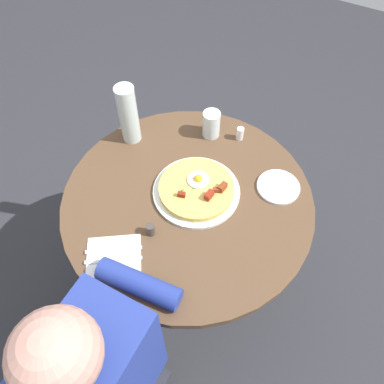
% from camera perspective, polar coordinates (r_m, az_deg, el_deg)
% --- Properties ---
extents(ground_plane, '(6.00, 6.00, 0.00)m').
position_cam_1_polar(ground_plane, '(1.99, -0.46, -12.91)').
color(ground_plane, '#2D2D33').
extents(dining_table, '(0.88, 0.88, 0.73)m').
position_cam_1_polar(dining_table, '(1.49, -0.60, -4.70)').
color(dining_table, brown).
rests_on(dining_table, ground_plane).
extents(pizza_plate, '(0.31, 0.31, 0.01)m').
position_cam_1_polar(pizza_plate, '(1.35, 0.66, 0.10)').
color(pizza_plate, silver).
rests_on(pizza_plate, dining_table).
extents(breakfast_pizza, '(0.26, 0.26, 0.05)m').
position_cam_1_polar(breakfast_pizza, '(1.34, 0.73, 0.56)').
color(breakfast_pizza, '#DFB458').
rests_on(breakfast_pizza, pizza_plate).
extents(bread_plate, '(0.15, 0.15, 0.01)m').
position_cam_1_polar(bread_plate, '(1.40, 12.64, 0.75)').
color(bread_plate, white).
rests_on(bread_plate, dining_table).
extents(napkin, '(0.21, 0.22, 0.00)m').
position_cam_1_polar(napkin, '(1.26, -11.49, -9.22)').
color(napkin, white).
rests_on(napkin, dining_table).
extents(fork, '(0.11, 0.16, 0.00)m').
position_cam_1_polar(fork, '(1.24, -11.54, -9.87)').
color(fork, silver).
rests_on(fork, napkin).
extents(knife, '(0.11, 0.16, 0.00)m').
position_cam_1_polar(knife, '(1.26, -11.50, -8.39)').
color(knife, silver).
rests_on(knife, napkin).
extents(water_glass, '(0.07, 0.07, 0.11)m').
position_cam_1_polar(water_glass, '(1.50, 2.87, 10.00)').
color(water_glass, silver).
rests_on(water_glass, dining_table).
extents(water_bottle, '(0.07, 0.07, 0.24)m').
position_cam_1_polar(water_bottle, '(1.46, -9.41, 11.22)').
color(water_bottle, silver).
rests_on(water_bottle, dining_table).
extents(salt_shaker, '(0.03, 0.03, 0.05)m').
position_cam_1_polar(salt_shaker, '(1.52, 7.12, 8.57)').
color(salt_shaker, white).
rests_on(salt_shaker, dining_table).
extents(pepper_shaker, '(0.03, 0.03, 0.05)m').
position_cam_1_polar(pepper_shaker, '(1.26, -6.16, -5.53)').
color(pepper_shaker, '#3F3833').
rests_on(pepper_shaker, dining_table).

